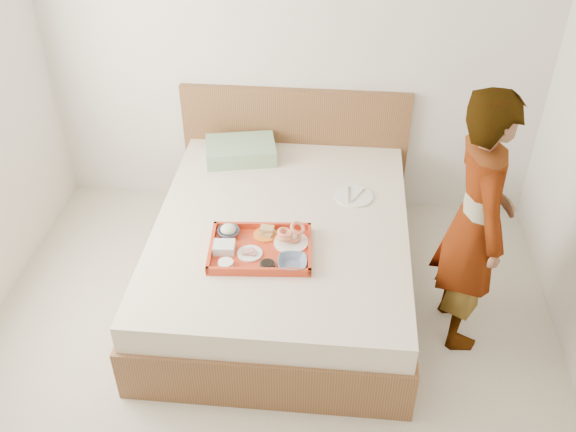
% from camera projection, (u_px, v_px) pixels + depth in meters
% --- Properties ---
extents(ground, '(3.50, 4.00, 0.01)m').
position_uv_depth(ground, '(258.00, 409.00, 3.48)').
color(ground, beige).
rests_on(ground, ground).
extents(wall_back, '(3.50, 0.01, 2.60)m').
position_uv_depth(wall_back, '(292.00, 40.00, 4.29)').
color(wall_back, silver).
rests_on(wall_back, ground).
extents(bed, '(1.65, 2.00, 0.53)m').
position_uv_depth(bed, '(282.00, 254.00, 4.11)').
color(bed, brown).
rests_on(bed, ground).
extents(headboard, '(1.65, 0.06, 0.95)m').
position_uv_depth(headboard, '(295.00, 148.00, 4.76)').
color(headboard, brown).
rests_on(headboard, ground).
extents(pillow, '(0.54, 0.42, 0.12)m').
position_uv_depth(pillow, '(241.00, 151.00, 4.51)').
color(pillow, '#8FB289').
rests_on(pillow, bed).
extents(tray, '(0.62, 0.47, 0.05)m').
position_uv_depth(tray, '(261.00, 248.00, 3.71)').
color(tray, red).
rests_on(tray, bed).
extents(prawn_plate, '(0.22, 0.22, 0.01)m').
position_uv_depth(prawn_plate, '(291.00, 242.00, 3.76)').
color(prawn_plate, white).
rests_on(prawn_plate, tray).
extents(navy_bowl_big, '(0.18, 0.18, 0.04)m').
position_uv_depth(navy_bowl_big, '(292.00, 263.00, 3.59)').
color(navy_bowl_big, '#151F4C').
rests_on(navy_bowl_big, tray).
extents(sauce_dish, '(0.09, 0.09, 0.03)m').
position_uv_depth(sauce_dish, '(267.00, 265.00, 3.58)').
color(sauce_dish, black).
rests_on(sauce_dish, tray).
extents(meat_plate, '(0.16, 0.16, 0.01)m').
position_uv_depth(meat_plate, '(250.00, 254.00, 3.68)').
color(meat_plate, white).
rests_on(meat_plate, tray).
extents(bread_plate, '(0.15, 0.15, 0.01)m').
position_uv_depth(bread_plate, '(265.00, 235.00, 3.82)').
color(bread_plate, orange).
rests_on(bread_plate, tray).
extents(salad_bowl, '(0.14, 0.14, 0.04)m').
position_uv_depth(salad_bowl, '(229.00, 232.00, 3.81)').
color(salad_bowl, '#151F4C').
rests_on(salad_bowl, tray).
extents(plastic_tub, '(0.13, 0.11, 0.05)m').
position_uv_depth(plastic_tub, '(224.00, 247.00, 3.69)').
color(plastic_tub, silver).
rests_on(plastic_tub, tray).
extents(cheese_round, '(0.09, 0.09, 0.03)m').
position_uv_depth(cheese_round, '(226.00, 264.00, 3.59)').
color(cheese_round, white).
rests_on(cheese_round, tray).
extents(dinner_plate, '(0.31, 0.31, 0.01)m').
position_uv_depth(dinner_plate, '(354.00, 196.00, 4.16)').
color(dinner_plate, white).
rests_on(dinner_plate, bed).
extents(person, '(0.45, 0.63, 1.61)m').
position_uv_depth(person, '(476.00, 223.00, 3.49)').
color(person, white).
rests_on(person, ground).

